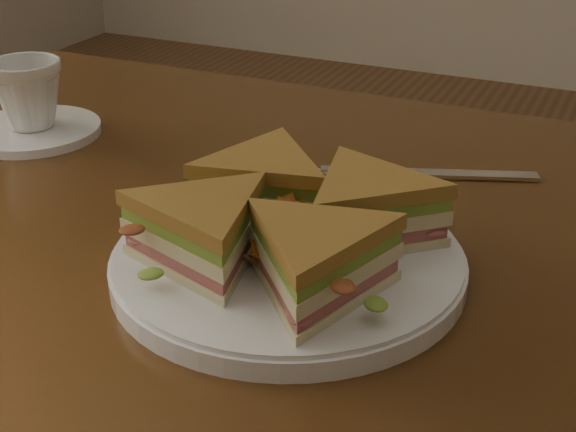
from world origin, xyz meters
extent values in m
cube|color=#351D0C|center=(0.00, 0.00, 0.73)|extent=(1.20, 0.80, 0.04)
cylinder|color=black|center=(-0.54, 0.34, 0.35)|extent=(0.06, 0.06, 0.71)
cylinder|color=white|center=(0.01, -0.05, 0.76)|extent=(0.28, 0.28, 0.02)
cube|color=silver|center=(-0.03, 0.13, 0.75)|extent=(0.13, 0.02, 0.00)
ellipsoid|color=silver|center=(-0.13, 0.14, 0.76)|extent=(0.05, 0.03, 0.01)
cube|color=silver|center=(0.06, 0.18, 0.75)|extent=(0.19, 0.09, 0.00)
cube|color=silver|center=(-0.02, 0.15, 0.75)|extent=(0.05, 0.03, 0.00)
cylinder|color=white|center=(-0.38, 0.10, 0.76)|extent=(0.15, 0.15, 0.01)
imported|color=white|center=(-0.38, 0.10, 0.80)|extent=(0.10, 0.10, 0.08)
camera|label=1|loc=(0.23, -0.55, 1.07)|focal=50.00mm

